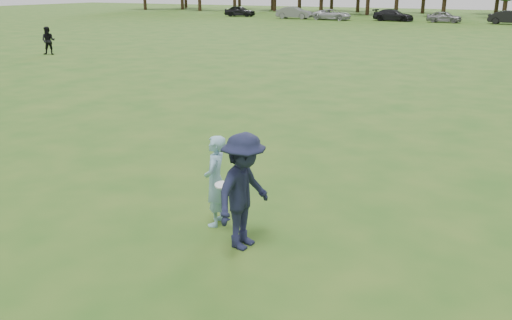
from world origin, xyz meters
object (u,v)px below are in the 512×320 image
(thrower, at_px, (215,181))
(defender, at_px, (244,191))
(car_d, at_px, (393,15))
(car_c, at_px, (332,15))
(player_far_a, at_px, (48,41))
(car_f, at_px, (510,18))
(car_e, at_px, (444,17))
(car_b, at_px, (294,13))
(car_a, at_px, (240,11))

(thrower, height_order, defender, defender)
(thrower, distance_m, car_d, 61.65)
(car_c, bearing_deg, car_d, -78.32)
(player_far_a, relative_size, car_f, 0.39)
(car_d, bearing_deg, car_c, 103.30)
(car_c, relative_size, car_e, 1.22)
(car_b, xyz_separation_m, car_d, (12.64, 1.30, -0.06))
(player_far_a, relative_size, car_d, 0.36)
(thrower, xyz_separation_m, player_far_a, (-22.86, 16.78, 0.03))
(defender, relative_size, car_b, 0.42)
(thrower, relative_size, car_c, 0.35)
(car_a, bearing_deg, player_far_a, -170.89)
(car_a, xyz_separation_m, car_f, (34.66, 0.20, 0.01))
(car_e, bearing_deg, defender, -168.68)
(player_far_a, xyz_separation_m, car_b, (-1.98, 42.36, -0.10))
(thrower, xyz_separation_m, car_d, (-12.20, 60.43, -0.13))
(car_c, xyz_separation_m, car_e, (13.37, 1.36, 0.00))
(car_b, bearing_deg, car_f, -90.10)
(car_d, distance_m, car_f, 13.02)
(defender, bearing_deg, car_f, 4.84)
(car_e, xyz_separation_m, car_f, (7.01, 0.38, 0.07))
(car_f, bearing_deg, thrower, -175.44)
(defender, height_order, car_e, defender)
(car_d, height_order, car_f, car_f)
(thrower, bearing_deg, car_f, 164.08)
(car_c, height_order, car_e, car_e)
(defender, distance_m, player_far_a, 29.40)
(car_e, bearing_deg, player_far_a, 163.79)
(thrower, distance_m, car_f, 60.81)
(car_a, distance_m, car_f, 34.66)
(car_b, bearing_deg, player_far_a, 178.87)
(thrower, relative_size, car_f, 0.37)
(player_far_a, relative_size, car_e, 0.44)
(defender, bearing_deg, car_d, 16.89)
(car_e, bearing_deg, car_c, 100.51)
(thrower, relative_size, car_e, 0.43)
(car_f, bearing_deg, car_c, 100.22)
(car_c, distance_m, car_e, 13.44)
(player_far_a, height_order, car_f, player_far_a)
(defender, xyz_separation_m, car_d, (-13.10, 60.98, -0.28))
(thrower, height_order, car_d, thrower)
(defender, xyz_separation_m, car_f, (-0.08, 61.35, -0.25))
(thrower, xyz_separation_m, car_c, (-19.57, 59.05, -0.17))
(thrower, distance_m, car_c, 62.21)
(car_d, bearing_deg, car_a, 92.24)
(thrower, height_order, player_far_a, player_far_a)
(car_b, distance_m, car_d, 12.71)
(thrower, bearing_deg, car_a, -165.97)
(thrower, distance_m, defender, 1.06)
(car_d, relative_size, car_e, 1.24)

